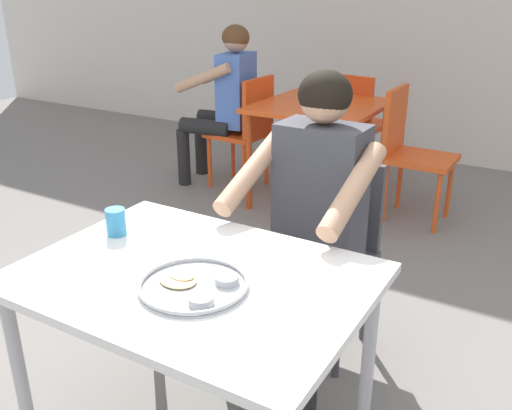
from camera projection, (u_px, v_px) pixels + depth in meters
name	position (u px, v px, depth m)	size (l,w,h in m)	color
table_foreground	(195.00, 297.00, 1.72)	(1.05, 0.76, 0.72)	white
thali_tray	(195.00, 285.00, 1.60)	(0.32, 0.32, 0.03)	#B7BABF
drinking_cup	(116.00, 221.00, 1.92)	(0.07, 0.07, 0.09)	#338CBF
chair_foreground	(330.00, 243.00, 2.42)	(0.39, 0.40, 0.84)	#3F3F44
diner_foreground	(311.00, 205.00, 2.16)	(0.49, 0.56, 1.24)	#252525
table_background_red	(320.00, 116.00, 3.96)	(0.83, 0.90, 0.73)	#E04C19
chair_red_left	(247.00, 126.00, 4.29)	(0.44, 0.42, 0.87)	#E44818
chair_red_right	(409.00, 146.00, 3.72)	(0.44, 0.40, 0.89)	#DC4E1B
chair_red_far	(354.00, 119.00, 4.45)	(0.49, 0.49, 0.87)	#DA4519
patron_background	(226.00, 93.00, 4.28)	(0.59, 0.55, 1.24)	black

